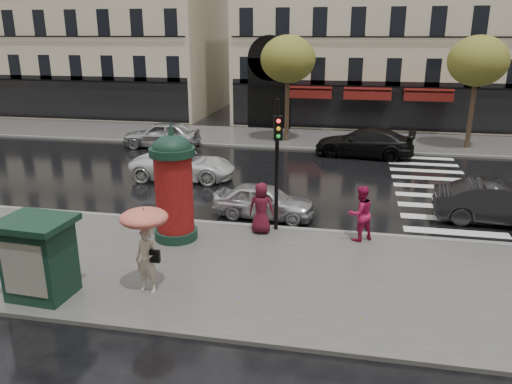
% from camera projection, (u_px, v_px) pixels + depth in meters
% --- Properties ---
extents(ground, '(160.00, 160.00, 0.00)m').
position_uv_depth(ground, '(270.00, 267.00, 15.04)').
color(ground, black).
rests_on(ground, ground).
extents(near_sidewalk, '(90.00, 7.00, 0.12)m').
position_uv_depth(near_sidewalk, '(268.00, 273.00, 14.55)').
color(near_sidewalk, '#474744').
rests_on(near_sidewalk, ground).
extents(far_sidewalk, '(90.00, 6.00, 0.12)m').
position_uv_depth(far_sidewalk, '(319.00, 139.00, 32.77)').
color(far_sidewalk, '#474744').
rests_on(far_sidewalk, ground).
extents(near_kerb, '(90.00, 0.25, 0.14)m').
position_uv_depth(near_kerb, '(284.00, 229.00, 17.82)').
color(near_kerb, slate).
rests_on(near_kerb, ground).
extents(far_kerb, '(90.00, 0.25, 0.14)m').
position_uv_depth(far_kerb, '(315.00, 149.00, 29.96)').
color(far_kerb, slate).
rests_on(far_kerb, ground).
extents(zebra_crossing, '(3.60, 11.75, 0.01)m').
position_uv_depth(zebra_crossing, '(434.00, 187.00, 22.90)').
color(zebra_crossing, silver).
rests_on(zebra_crossing, ground).
extents(tree_far_left, '(3.40, 3.40, 6.64)m').
position_uv_depth(tree_far_left, '(288.00, 60.00, 30.64)').
color(tree_far_left, '#38281C').
rests_on(tree_far_left, ground).
extents(tree_far_right, '(3.40, 3.40, 6.64)m').
position_uv_depth(tree_far_right, '(478.00, 61.00, 28.61)').
color(tree_far_right, '#38281C').
rests_on(tree_far_right, ground).
extents(woman_umbrella, '(1.25, 1.25, 2.41)m').
position_uv_depth(woman_umbrella, '(145.00, 236.00, 12.95)').
color(woman_umbrella, '#BCAE9B').
rests_on(woman_umbrella, near_sidewalk).
extents(woman_red, '(1.16, 1.11, 1.88)m').
position_uv_depth(woman_red, '(360.00, 213.00, 16.48)').
color(woman_red, '#A91447').
rests_on(woman_red, near_sidewalk).
extents(man_burgundy, '(0.88, 0.58, 1.79)m').
position_uv_depth(man_burgundy, '(261.00, 208.00, 17.11)').
color(man_burgundy, '#4E0F1E').
rests_on(man_burgundy, near_sidewalk).
extents(morris_column, '(1.49, 1.49, 4.00)m').
position_uv_depth(morris_column, '(174.00, 184.00, 16.32)').
color(morris_column, black).
rests_on(morris_column, near_sidewalk).
extents(traffic_light, '(0.33, 0.45, 4.57)m').
position_uv_depth(traffic_light, '(277.00, 153.00, 16.74)').
color(traffic_light, black).
rests_on(traffic_light, near_sidewalk).
extents(newsstand, '(1.87, 1.60, 2.15)m').
position_uv_depth(newsstand, '(39.00, 257.00, 12.89)').
color(newsstand, black).
rests_on(newsstand, near_sidewalk).
extents(car_silver, '(3.95, 1.81, 1.31)m').
position_uv_depth(car_silver, '(264.00, 201.00, 18.94)').
color(car_silver, silver).
rests_on(car_silver, ground).
extents(car_darkgrey, '(4.75, 1.88, 1.54)m').
position_uv_depth(car_darkgrey, '(501.00, 203.00, 18.32)').
color(car_darkgrey, black).
rests_on(car_darkgrey, ground).
extents(car_white, '(5.07, 2.55, 1.38)m').
position_uv_depth(car_white, '(183.00, 165.00, 23.93)').
color(car_white, silver).
rests_on(car_white, ground).
extents(car_black, '(5.73, 2.89, 1.60)m').
position_uv_depth(car_black, '(364.00, 143.00, 28.28)').
color(car_black, black).
rests_on(car_black, ground).
extents(car_far_silver, '(4.80, 2.21, 1.59)m').
position_uv_depth(car_far_silver, '(162.00, 134.00, 30.52)').
color(car_far_silver, '#A8A9AD').
rests_on(car_far_silver, ground).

